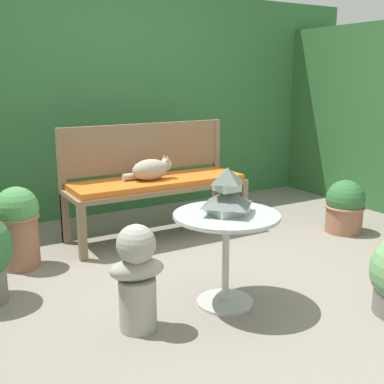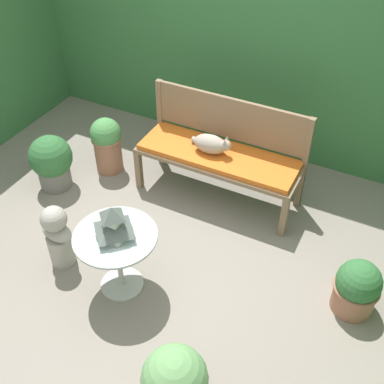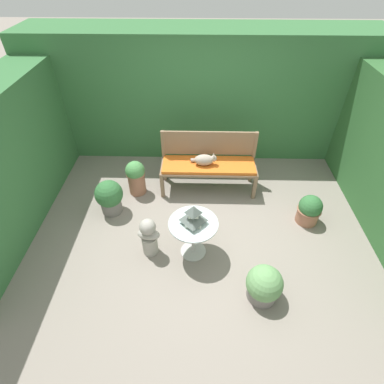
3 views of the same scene
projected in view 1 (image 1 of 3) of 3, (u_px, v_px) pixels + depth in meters
name	position (u px, v px, depth m)	size (l,w,h in m)	color
ground	(206.00, 278.00, 3.47)	(30.00, 30.00, 0.00)	gray
foliage_hedge_back	(86.00, 102.00, 5.32)	(6.40, 1.08, 2.28)	#38703D
garden_bench	(157.00, 186.00, 4.27)	(1.61, 0.53, 0.53)	#7F664C
bench_backrest	(145.00, 154.00, 4.42)	(1.61, 0.06, 1.00)	#7F664C
cat	(151.00, 169.00, 4.18)	(0.44, 0.21, 0.21)	#A89989
patio_table	(226.00, 234.00, 2.97)	(0.66, 0.66, 0.60)	#B7B7B2
pagoda_birdhouse	(227.00, 194.00, 2.91)	(0.28, 0.28, 0.29)	#B2BCA8
garden_bust	(137.00, 276.00, 2.70)	(0.34, 0.23, 0.63)	#A39E93
potted_plant_table_near	(18.00, 225.00, 3.60)	(0.33, 0.33, 0.62)	#9E664C
potted_plant_patio_mid	(345.00, 207.00, 4.44)	(0.37, 0.37, 0.49)	#9E664C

